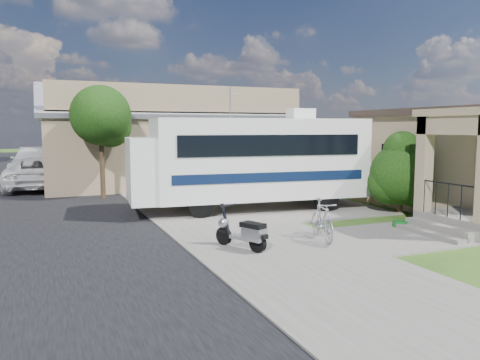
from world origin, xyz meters
name	(u,v)px	position (x,y,z in m)	size (l,w,h in m)	color
ground	(295,238)	(0.00, 0.00, 0.00)	(120.00, 120.00, 0.00)	#1E4111
street_slab	(4,201)	(-7.50, 10.00, 0.01)	(9.00, 80.00, 0.02)	black
sidewalk_slab	(165,191)	(-1.00, 10.00, 0.03)	(4.00, 80.00, 0.06)	#5E5B55
driveway_slab	(269,207)	(1.50, 4.50, 0.03)	(7.00, 6.00, 0.05)	#5E5B55
walk_slab	(411,235)	(3.00, -1.00, 0.03)	(4.00, 3.00, 0.05)	#5E5B55
warehouse	(165,145)	(0.00, 13.97, 1.99)	(12.50, 8.40, 5.04)	#857153
street_tree_a	(103,119)	(-3.70, 9.05, 3.25)	(2.44, 2.40, 4.58)	black
street_tree_b	(83,119)	(-3.70, 19.05, 3.39)	(2.44, 2.40, 4.73)	black
street_tree_c	(73,125)	(-3.70, 28.05, 3.10)	(2.44, 2.40, 4.42)	black
motorhome	(251,159)	(0.67, 4.32, 1.80)	(8.37, 3.35, 4.18)	silver
shrub	(401,172)	(5.05, 1.73, 1.42)	(2.26, 2.16, 2.78)	black
scooter	(244,232)	(-1.77, -0.72, 0.46)	(0.86, 1.46, 1.01)	black
bicycle	(322,222)	(0.41, -0.66, 0.51)	(0.48, 1.71, 1.03)	#A2A3A9
pickup_truck	(39,173)	(-6.19, 13.34, 0.76)	(2.52, 5.46, 1.52)	silver
van	(34,162)	(-6.49, 19.78, 0.85)	(2.39, 5.89, 1.71)	silver
garden_hose	(400,225)	(3.38, -0.15, 0.09)	(0.42, 0.42, 0.19)	#13611C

